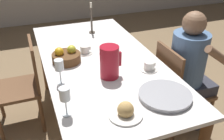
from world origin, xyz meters
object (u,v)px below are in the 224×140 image
(chair_person_side, at_px, (178,88))
(person_seated, at_px, (190,66))
(chair_opposite, at_px, (23,84))
(teacup_across, at_px, (85,50))
(wine_glass_water, at_px, (59,66))
(bread_plate, at_px, (126,111))
(fruit_bowl, at_px, (66,57))
(candlestick_tall, at_px, (92,22))
(teacup_near_person, at_px, (149,66))
(red_pitcher, at_px, (109,62))
(wine_glass_juice, at_px, (65,96))
(serving_tray, at_px, (165,95))

(chair_person_side, relative_size, person_seated, 0.74)
(chair_opposite, relative_size, teacup_across, 6.31)
(wine_glass_water, height_order, bread_plate, wine_glass_water)
(fruit_bowl, xyz_separation_m, candlestick_tall, (0.37, 0.54, 0.08))
(wine_glass_water, distance_m, candlestick_tall, 0.97)
(chair_opposite, relative_size, person_seated, 0.74)
(chair_person_side, relative_size, wine_glass_water, 4.70)
(chair_opposite, relative_size, teacup_near_person, 6.31)
(wine_glass_water, relative_size, teacup_across, 1.34)
(red_pitcher, xyz_separation_m, candlestick_tall, (0.12, 0.88, 0.00))
(teacup_across, height_order, fruit_bowl, fruit_bowl)
(wine_glass_juice, relative_size, fruit_bowl, 0.81)
(wine_glass_juice, bearing_deg, red_pitcher, 39.70)
(person_seated, height_order, candlestick_tall, person_seated)
(candlestick_tall, bearing_deg, red_pitcher, -97.88)
(wine_glass_juice, distance_m, teacup_near_person, 0.77)
(chair_opposite, xyz_separation_m, red_pitcher, (0.63, -0.61, 0.42))
(teacup_near_person, distance_m, bread_plate, 0.57)
(teacup_near_person, bearing_deg, chair_person_side, 11.75)
(fruit_bowl, bearing_deg, chair_opposite, 144.19)
(teacup_near_person, bearing_deg, bread_plate, -131.21)
(wine_glass_water, bearing_deg, serving_tray, -33.99)
(teacup_near_person, distance_m, serving_tray, 0.36)
(wine_glass_water, distance_m, wine_glass_juice, 0.35)
(teacup_near_person, relative_size, serving_tray, 0.40)
(wine_glass_water, bearing_deg, chair_opposite, 115.80)
(chair_person_side, relative_size, fruit_bowl, 3.74)
(serving_tray, bearing_deg, chair_person_side, 45.45)
(fruit_bowl, distance_m, candlestick_tall, 0.66)
(bread_plate, bearing_deg, person_seated, 30.93)
(chair_opposite, distance_m, serving_tray, 1.36)
(serving_tray, height_order, bread_plate, bread_plate)
(red_pitcher, bearing_deg, candlestick_tall, 82.12)
(chair_person_side, relative_size, chair_opposite, 1.00)
(chair_opposite, bearing_deg, wine_glass_water, -154.20)
(serving_tray, bearing_deg, teacup_across, 111.40)
(red_pitcher, relative_size, wine_glass_water, 1.31)
(person_seated, xyz_separation_m, wine_glass_juice, (-1.14, -0.36, 0.21))
(candlestick_tall, bearing_deg, chair_opposite, -160.62)
(chair_opposite, distance_m, fruit_bowl, 0.58)
(chair_person_side, height_order, teacup_near_person, chair_person_side)
(chair_opposite, distance_m, red_pitcher, 0.98)
(serving_tray, distance_m, candlestick_tall, 1.26)
(chair_opposite, xyz_separation_m, teacup_across, (0.56, -0.17, 0.33))
(wine_glass_water, bearing_deg, chair_person_side, 1.37)
(wine_glass_juice, height_order, candlestick_tall, candlestick_tall)
(person_seated, distance_m, fruit_bowl, 1.06)
(wine_glass_juice, height_order, serving_tray, wine_glass_juice)
(serving_tray, bearing_deg, candlestick_tall, 95.80)
(teacup_across, relative_size, fruit_bowl, 0.59)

